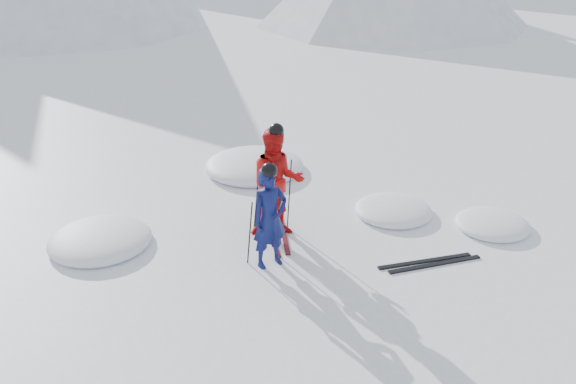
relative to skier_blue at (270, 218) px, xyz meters
name	(u,v)px	position (x,y,z in m)	size (l,w,h in m)	color
ground	(372,247)	(1.87, -0.13, -0.87)	(160.00, 160.00, 0.00)	white
skier_blue	(270,218)	(0.00, 0.00, 0.00)	(0.63, 0.41, 1.73)	#0D144F
skier_red	(277,183)	(0.49, 0.96, 0.14)	(0.98, 0.76, 2.02)	red
pole_blue_left	(250,233)	(-0.30, 0.15, -0.29)	(0.02, 0.02, 1.15)	black
pole_blue_right	(279,225)	(0.25, 0.25, -0.29)	(0.02, 0.02, 1.15)	black
pole_red_left	(257,197)	(0.19, 1.21, -0.19)	(0.02, 0.02, 1.34)	black
pole_red_right	(289,194)	(0.79, 1.11, -0.19)	(0.02, 0.02, 1.34)	black
ski_worn_left	(271,234)	(0.37, 0.96, -0.85)	(0.09, 1.70, 0.03)	black
ski_worn_right	(283,231)	(0.61, 0.96, -0.85)	(0.09, 1.70, 0.03)	black
ski_loose_a	(425,261)	(2.45, -0.91, -0.85)	(0.09, 1.70, 0.03)	black
ski_loose_b	(435,264)	(2.55, -1.06, -0.85)	(0.09, 1.70, 0.03)	black
snow_lumps	(263,198)	(0.75, 2.45, -0.87)	(8.50, 6.07, 0.49)	white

